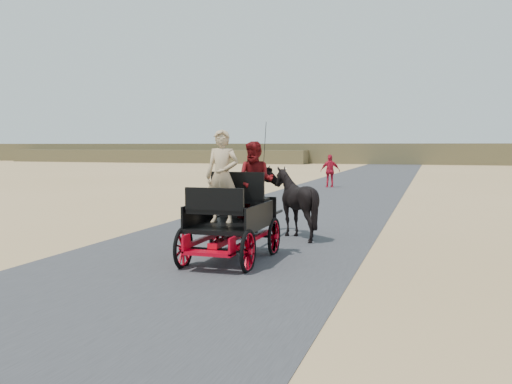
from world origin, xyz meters
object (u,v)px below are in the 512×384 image
(carriage, at_px, (231,242))
(horse_left, at_px, (252,201))
(horse_right, at_px, (295,203))
(pedestrian, at_px, (330,171))

(carriage, xyz_separation_m, horse_left, (-0.55, 3.00, 0.49))
(carriage, xyz_separation_m, horse_right, (0.55, 3.00, 0.49))
(horse_right, xyz_separation_m, pedestrian, (-2.03, 16.42, 0.01))
(pedestrian, bearing_deg, horse_right, 82.50)
(carriage, bearing_deg, horse_left, 100.39)
(carriage, distance_m, horse_left, 3.09)
(horse_left, xyz_separation_m, pedestrian, (-0.93, 16.42, 0.02))
(horse_left, distance_m, pedestrian, 16.45)
(horse_left, bearing_deg, horse_right, -180.00)
(pedestrian, bearing_deg, carriage, 79.81)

